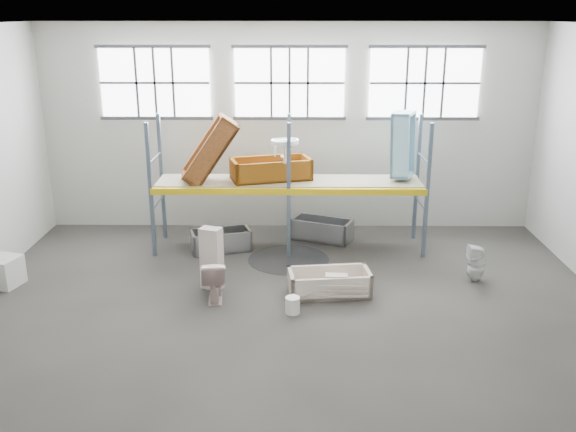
{
  "coord_description": "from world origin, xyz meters",
  "views": [
    {
      "loc": [
        0.12,
        -10.18,
        5.22
      ],
      "look_at": [
        0.0,
        1.5,
        1.4
      ],
      "focal_mm": 39.16,
      "sensor_mm": 36.0,
      "label": 1
    }
  ],
  "objects_px": {
    "steel_tub_left": "(221,240)",
    "steel_tub_right": "(322,229)",
    "cistern_tall": "(212,258)",
    "carton_near": "(2,271)",
    "blue_tub_upright": "(403,145)",
    "bathtub_beige": "(329,282)",
    "toilet_white": "(476,263)",
    "toilet_beige": "(214,279)",
    "rust_tub_flat": "(271,169)",
    "bucket": "(293,305)"
  },
  "relations": [
    {
      "from": "bathtub_beige",
      "to": "cistern_tall",
      "type": "distance_m",
      "value": 2.34
    },
    {
      "from": "toilet_beige",
      "to": "steel_tub_left",
      "type": "height_order",
      "value": "toilet_beige"
    },
    {
      "from": "carton_near",
      "to": "rust_tub_flat",
      "type": "bearing_deg",
      "value": 23.57
    },
    {
      "from": "bathtub_beige",
      "to": "rust_tub_flat",
      "type": "relative_size",
      "value": 0.89
    },
    {
      "from": "bathtub_beige",
      "to": "blue_tub_upright",
      "type": "bearing_deg",
      "value": 50.0
    },
    {
      "from": "blue_tub_upright",
      "to": "steel_tub_left",
      "type": "bearing_deg",
      "value": -174.9
    },
    {
      "from": "steel_tub_right",
      "to": "blue_tub_upright",
      "type": "xyz_separation_m",
      "value": [
        1.75,
        -0.38,
        2.14
      ]
    },
    {
      "from": "cistern_tall",
      "to": "bucket",
      "type": "relative_size",
      "value": 4.02
    },
    {
      "from": "steel_tub_left",
      "to": "rust_tub_flat",
      "type": "height_order",
      "value": "rust_tub_flat"
    },
    {
      "from": "bathtub_beige",
      "to": "steel_tub_left",
      "type": "xyz_separation_m",
      "value": [
        -2.36,
        2.28,
        0.01
      ]
    },
    {
      "from": "toilet_beige",
      "to": "bucket",
      "type": "xyz_separation_m",
      "value": [
        1.48,
        -0.57,
        -0.25
      ]
    },
    {
      "from": "bathtub_beige",
      "to": "bucket",
      "type": "relative_size",
      "value": 5.05
    },
    {
      "from": "rust_tub_flat",
      "to": "blue_tub_upright",
      "type": "height_order",
      "value": "blue_tub_upright"
    },
    {
      "from": "cistern_tall",
      "to": "steel_tub_left",
      "type": "bearing_deg",
      "value": 113.28
    },
    {
      "from": "steel_tub_left",
      "to": "cistern_tall",
      "type": "bearing_deg",
      "value": -88.17
    },
    {
      "from": "cistern_tall",
      "to": "steel_tub_left",
      "type": "height_order",
      "value": "cistern_tall"
    },
    {
      "from": "cistern_tall",
      "to": "toilet_white",
      "type": "relative_size",
      "value": 1.64
    },
    {
      "from": "toilet_beige",
      "to": "bucket",
      "type": "bearing_deg",
      "value": 153.62
    },
    {
      "from": "bucket",
      "to": "bathtub_beige",
      "type": "bearing_deg",
      "value": 49.88
    },
    {
      "from": "steel_tub_right",
      "to": "blue_tub_upright",
      "type": "height_order",
      "value": "blue_tub_upright"
    },
    {
      "from": "steel_tub_left",
      "to": "blue_tub_upright",
      "type": "height_order",
      "value": "blue_tub_upright"
    },
    {
      "from": "bucket",
      "to": "toilet_white",
      "type": "bearing_deg",
      "value": 21.81
    },
    {
      "from": "steel_tub_left",
      "to": "carton_near",
      "type": "distance_m",
      "value": 4.58
    },
    {
      "from": "toilet_white",
      "to": "steel_tub_left",
      "type": "bearing_deg",
      "value": -109.02
    },
    {
      "from": "toilet_white",
      "to": "rust_tub_flat",
      "type": "height_order",
      "value": "rust_tub_flat"
    },
    {
      "from": "steel_tub_left",
      "to": "bucket",
      "type": "relative_size",
      "value": 4.28
    },
    {
      "from": "steel_tub_right",
      "to": "carton_near",
      "type": "height_order",
      "value": "carton_near"
    },
    {
      "from": "blue_tub_upright",
      "to": "steel_tub_right",
      "type": "bearing_deg",
      "value": 167.64
    },
    {
      "from": "cistern_tall",
      "to": "carton_near",
      "type": "height_order",
      "value": "cistern_tall"
    },
    {
      "from": "rust_tub_flat",
      "to": "bucket",
      "type": "relative_size",
      "value": 5.68
    },
    {
      "from": "cistern_tall",
      "to": "bucket",
      "type": "height_order",
      "value": "cistern_tall"
    },
    {
      "from": "steel_tub_right",
      "to": "carton_near",
      "type": "bearing_deg",
      "value": -157.49
    },
    {
      "from": "steel_tub_right",
      "to": "bucket",
      "type": "distance_m",
      "value": 3.93
    },
    {
      "from": "steel_tub_right",
      "to": "carton_near",
      "type": "distance_m",
      "value": 7.02
    },
    {
      "from": "toilet_beige",
      "to": "toilet_white",
      "type": "height_order",
      "value": "toilet_beige"
    },
    {
      "from": "toilet_white",
      "to": "toilet_beige",
      "type": "bearing_deg",
      "value": -82.06
    },
    {
      "from": "toilet_beige",
      "to": "toilet_white",
      "type": "bearing_deg",
      "value": -175.41
    },
    {
      "from": "bathtub_beige",
      "to": "carton_near",
      "type": "distance_m",
      "value": 6.51
    },
    {
      "from": "toilet_beige",
      "to": "steel_tub_right",
      "type": "height_order",
      "value": "toilet_beige"
    },
    {
      "from": "steel_tub_left",
      "to": "rust_tub_flat",
      "type": "bearing_deg",
      "value": 17.86
    },
    {
      "from": "cistern_tall",
      "to": "toilet_white",
      "type": "bearing_deg",
      "value": 25.67
    },
    {
      "from": "toilet_white",
      "to": "bucket",
      "type": "bearing_deg",
      "value": -70.21
    },
    {
      "from": "toilet_white",
      "to": "blue_tub_upright",
      "type": "relative_size",
      "value": 0.53
    },
    {
      "from": "bathtub_beige",
      "to": "rust_tub_flat",
      "type": "bearing_deg",
      "value": 107.92
    },
    {
      "from": "steel_tub_left",
      "to": "blue_tub_upright",
      "type": "relative_size",
      "value": 0.92
    },
    {
      "from": "steel_tub_left",
      "to": "steel_tub_right",
      "type": "bearing_deg",
      "value": 17.75
    },
    {
      "from": "cistern_tall",
      "to": "bucket",
      "type": "xyz_separation_m",
      "value": [
        1.59,
        -1.09,
        -0.47
      ]
    },
    {
      "from": "bathtub_beige",
      "to": "rust_tub_flat",
      "type": "distance_m",
      "value": 3.32
    },
    {
      "from": "toilet_white",
      "to": "rust_tub_flat",
      "type": "distance_m",
      "value": 4.88
    },
    {
      "from": "steel_tub_left",
      "to": "blue_tub_upright",
      "type": "distance_m",
      "value": 4.64
    }
  ]
}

